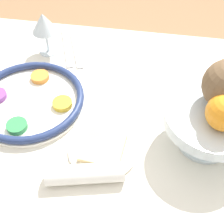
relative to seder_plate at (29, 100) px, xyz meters
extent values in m
cube|color=silver|center=(0.13, -0.05, -0.39)|extent=(1.34, 0.87, 0.76)
cylinder|color=white|center=(0.00, 0.00, -0.01)|extent=(0.30, 0.30, 0.01)
torus|color=navy|center=(0.00, 0.00, 0.00)|extent=(0.30, 0.30, 0.02)
cylinder|color=gold|center=(0.09, 0.00, 0.00)|extent=(0.05, 0.05, 0.01)
cylinder|color=orange|center=(0.00, 0.09, 0.00)|extent=(0.05, 0.05, 0.01)
cylinder|color=#33934C|center=(0.00, -0.09, 0.00)|extent=(0.05, 0.05, 0.01)
cylinder|color=silver|center=(-0.02, 0.23, -0.01)|extent=(0.06, 0.06, 0.00)
cylinder|color=silver|center=(-0.02, 0.23, 0.02)|extent=(0.01, 0.01, 0.07)
cone|color=silver|center=(-0.02, 0.23, 0.09)|extent=(0.08, 0.08, 0.06)
cylinder|color=silver|center=(0.46, -0.06, -0.01)|extent=(0.13, 0.13, 0.01)
cylinder|color=silver|center=(0.46, -0.06, 0.03)|extent=(0.03, 0.03, 0.07)
cylinder|color=silver|center=(0.46, -0.06, 0.08)|extent=(0.22, 0.22, 0.03)
cylinder|color=beige|center=(0.22, -0.12, -0.01)|extent=(0.17, 0.17, 0.01)
cube|color=#D1B784|center=(0.22, -0.12, 0.00)|extent=(0.10, 0.10, 0.01)
cylinder|color=white|center=(0.20, -0.20, 0.01)|extent=(0.18, 0.08, 0.04)
cube|color=silver|center=(0.04, 0.26, -0.01)|extent=(0.09, 0.19, 0.01)
cube|color=silver|center=(0.07, 0.26, -0.01)|extent=(0.09, 0.19, 0.01)
camera|label=1|loc=(0.31, -0.53, 0.61)|focal=50.00mm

